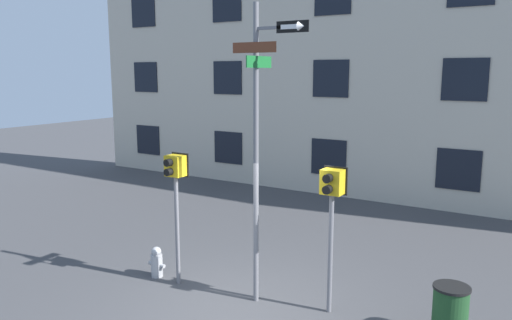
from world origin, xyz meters
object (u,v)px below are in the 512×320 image
Objects in this scene: pedestrian_signal_left at (176,182)px; trash_bin at (450,313)px; pedestrian_signal_right at (332,199)px; fire_hydrant at (157,262)px; street_sign_pole at (260,135)px.

pedestrian_signal_left is 5.13m from trash_bin.
pedestrian_signal_left is 1.02× the size of pedestrian_signal_right.
pedestrian_signal_right is at bearing 6.85° from fire_hydrant.
street_sign_pole reaches higher than fire_hydrant.
street_sign_pole is at bearing -166.53° from pedestrian_signal_right.
street_sign_pole is 1.60m from pedestrian_signal_right.
pedestrian_signal_left reaches higher than fire_hydrant.
fire_hydrant is at bearing 176.64° from pedestrian_signal_left.
pedestrian_signal_left is 2.97m from pedestrian_signal_right.
fire_hydrant is at bearing -176.70° from street_sign_pole.
pedestrian_signal_left is 4.11× the size of fire_hydrant.
pedestrian_signal_left is at bearing -3.36° from fire_hydrant.
street_sign_pole is 5.99× the size of trash_bin.
street_sign_pole is 8.33× the size of fire_hydrant.
street_sign_pole is at bearing 5.53° from pedestrian_signal_left.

